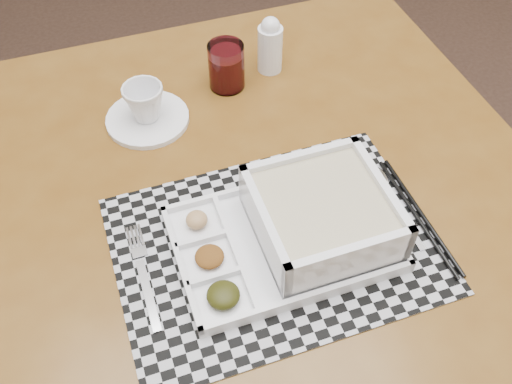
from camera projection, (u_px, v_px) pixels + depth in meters
dining_table at (251, 219)px, 0.98m from camera, size 1.07×1.07×0.74m
placemat at (275, 245)px, 0.86m from camera, size 0.50×0.39×0.00m
serving_tray at (310, 223)px, 0.84m from camera, size 0.34×0.25×0.09m
fork at (145, 273)px, 0.82m from camera, size 0.03×0.19×0.00m
spoon at (381, 184)px, 0.93m from camera, size 0.04×0.18×0.01m
chopsticks at (419, 215)px, 0.89m from camera, size 0.04×0.24×0.01m
saucer at (148, 119)px, 1.03m from camera, size 0.15×0.15×0.01m
cup at (144, 103)px, 1.00m from camera, size 0.08×0.08×0.07m
juice_glass at (226, 68)px, 1.07m from camera, size 0.07×0.07×0.09m
creamer_bottle at (270, 45)px, 1.09m from camera, size 0.05×0.05×0.12m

